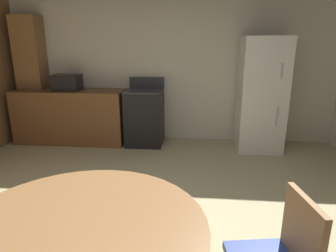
% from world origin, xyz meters
% --- Properties ---
extents(wall_back, '(5.84, 0.12, 2.70)m').
position_xyz_m(wall_back, '(0.00, 3.08, 1.35)').
color(wall_back, silver).
rests_on(wall_back, ground).
extents(kitchen_counter, '(1.86, 0.60, 0.90)m').
position_xyz_m(kitchen_counter, '(-1.69, 2.68, 0.45)').
color(kitchen_counter, brown).
rests_on(kitchen_counter, ground).
extents(pantry_column, '(0.44, 0.36, 2.10)m').
position_xyz_m(pantry_column, '(-2.40, 2.86, 1.05)').
color(pantry_column, olive).
rests_on(pantry_column, ground).
extents(oven_range, '(0.60, 0.60, 1.10)m').
position_xyz_m(oven_range, '(-0.41, 2.68, 0.47)').
color(oven_range, black).
rests_on(oven_range, ground).
extents(refrigerator, '(0.68, 0.68, 1.76)m').
position_xyz_m(refrigerator, '(1.46, 2.63, 0.88)').
color(refrigerator, white).
rests_on(refrigerator, ground).
extents(microwave, '(0.44, 0.32, 0.26)m').
position_xyz_m(microwave, '(-1.72, 2.68, 1.03)').
color(microwave, black).
rests_on(microwave, kitchen_counter).
extents(dining_table, '(1.35, 1.35, 0.76)m').
position_xyz_m(dining_table, '(-0.16, -0.73, 0.61)').
color(dining_table, olive).
rests_on(dining_table, ground).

